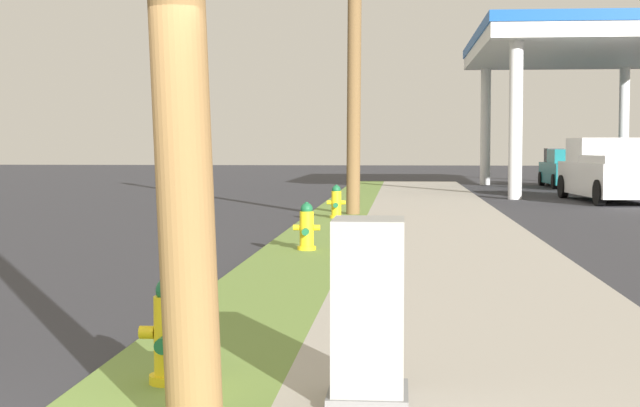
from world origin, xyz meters
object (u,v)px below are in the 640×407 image
fire_hydrant_third (336,204)px  utility_pole_midground (354,30)px  utility_cabinet (368,317)px  truck_white_at_forecourt (610,172)px  fire_hydrant_nearest (170,336)px  fire_hydrant_second (307,229)px  car_teal_by_near_pump (569,170)px

fire_hydrant_third → utility_pole_midground: utility_pole_midground is taller
utility_cabinet → truck_white_at_forecourt: bearing=75.0°
fire_hydrant_nearest → utility_cabinet: size_ratio=0.64×
fire_hydrant_nearest → fire_hydrant_third: (0.11, 15.16, 0.00)m
utility_cabinet → fire_hydrant_second: bearing=98.1°
utility_cabinet → truck_white_at_forecourt: 25.50m
fire_hydrant_second → car_teal_by_near_pump: bearing=72.1°
fire_hydrant_third → car_teal_by_near_pump: bearing=66.6°
fire_hydrant_nearest → fire_hydrant_third: size_ratio=1.00×
fire_hydrant_nearest → truck_white_at_forecourt: truck_white_at_forecourt is taller
fire_hydrant_second → utility_cabinet: 8.98m
fire_hydrant_second → fire_hydrant_third: bearing=89.9°
utility_cabinet → truck_white_at_forecourt: size_ratio=0.21×
car_teal_by_near_pump → truck_white_at_forecourt: size_ratio=0.82×
truck_white_at_forecourt → fire_hydrant_nearest: bearing=-108.2°
utility_pole_midground → fire_hydrant_nearest: bearing=-91.6°
fire_hydrant_nearest → car_teal_by_near_pump: bearing=76.2°
fire_hydrant_second → fire_hydrant_third: 6.64m
fire_hydrant_third → utility_pole_midground: 4.11m
fire_hydrant_nearest → utility_cabinet: bearing=-14.9°
fire_hydrant_nearest → fire_hydrant_second: size_ratio=1.00×
truck_white_at_forecourt → utility_cabinet: bearing=-105.0°
utility_pole_midground → fire_hydrant_second: bearing=-92.7°
utility_cabinet → car_teal_by_near_pump: size_ratio=0.26×
car_teal_by_near_pump → truck_white_at_forecourt: truck_white_at_forecourt is taller
fire_hydrant_third → fire_hydrant_nearest: bearing=-90.4°
utility_pole_midground → truck_white_at_forecourt: 11.56m
utility_pole_midground → utility_cabinet: size_ratio=7.20×
utility_cabinet → fire_hydrant_nearest: bearing=165.1°
fire_hydrant_second → fire_hydrant_third: (0.01, 6.64, 0.00)m
fire_hydrant_nearest → utility_cabinet: (1.37, -0.36, 0.22)m
utility_cabinet → utility_pole_midground: bearing=93.1°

